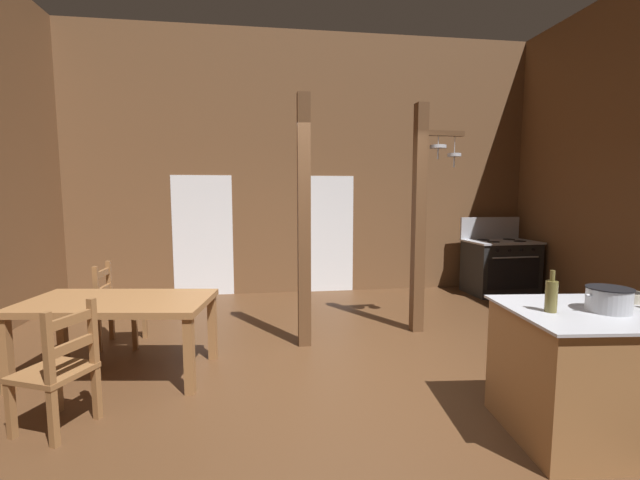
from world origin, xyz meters
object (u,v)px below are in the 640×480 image
(mixing_bowl_on_counter, at_px, (629,297))
(bottle_short_on_counter, at_px, (551,295))
(ladderback_chair_near_window, at_px, (117,306))
(stockpot_on_counter, at_px, (609,299))
(dining_table, at_px, (118,309))
(stove_range, at_px, (500,266))
(ladderback_chair_by_post, at_px, (59,370))

(mixing_bowl_on_counter, relative_size, bottle_short_on_counter, 0.70)
(ladderback_chair_near_window, bearing_deg, stockpot_on_counter, -31.33)
(dining_table, relative_size, stockpot_on_counter, 5.04)
(ladderback_chair_near_window, xyz_separation_m, bottle_short_on_counter, (3.62, -2.40, 0.59))
(ladderback_chair_near_window, xyz_separation_m, mixing_bowl_on_counter, (4.40, -2.23, 0.51))
(mixing_bowl_on_counter, distance_m, bottle_short_on_counter, 0.80)
(dining_table, height_order, stockpot_on_counter, stockpot_on_counter)
(stove_range, distance_m, stockpot_on_counter, 4.55)
(ladderback_chair_near_window, bearing_deg, ladderback_chair_by_post, -84.30)
(dining_table, distance_m, stockpot_on_counter, 4.06)
(dining_table, xyz_separation_m, stockpot_on_counter, (3.73, -1.59, 0.36))
(stove_range, distance_m, bottle_short_on_counter, 4.68)
(stove_range, height_order, dining_table, stove_range)
(bottle_short_on_counter, bearing_deg, mixing_bowl_on_counter, 12.66)
(mixing_bowl_on_counter, xyz_separation_m, bottle_short_on_counter, (-0.78, -0.17, 0.08))
(ladderback_chair_by_post, bearing_deg, mixing_bowl_on_counter, -5.89)
(ladderback_chair_near_window, height_order, stockpot_on_counter, stockpot_on_counter)
(stove_range, distance_m, dining_table, 6.05)
(ladderback_chair_by_post, height_order, mixing_bowl_on_counter, mixing_bowl_on_counter)
(ladderback_chair_by_post, distance_m, mixing_bowl_on_counter, 4.27)
(bottle_short_on_counter, bearing_deg, ladderback_chair_by_post, 169.97)
(ladderback_chair_near_window, distance_m, bottle_short_on_counter, 4.38)
(stockpot_on_counter, relative_size, bottle_short_on_counter, 1.24)
(dining_table, height_order, ladderback_chair_near_window, ladderback_chair_near_window)
(ladderback_chair_by_post, xyz_separation_m, stockpot_on_counter, (3.84, -0.66, 0.56))
(stove_range, height_order, bottle_short_on_counter, stove_range)
(stove_range, relative_size, dining_table, 0.73)
(dining_table, bearing_deg, stockpot_on_counter, -23.06)
(mixing_bowl_on_counter, bearing_deg, stove_range, 70.74)
(stove_range, xyz_separation_m, ladderback_chair_near_window, (-5.77, -1.71, -0.03))
(dining_table, relative_size, ladderback_chair_near_window, 1.90)
(stove_range, bearing_deg, bottle_short_on_counter, -117.61)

